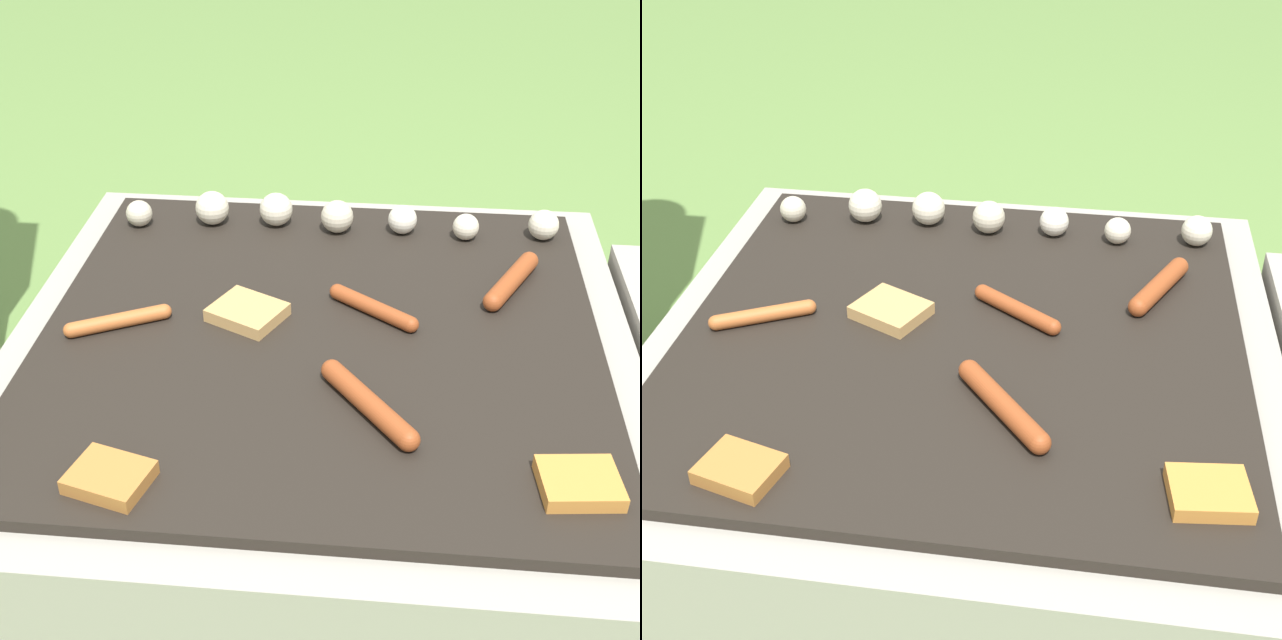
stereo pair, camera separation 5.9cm
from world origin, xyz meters
TOP-DOWN VIEW (x-y plane):
  - ground_plane at (0.00, 0.00)m, footprint 14.00×14.00m
  - grill at (0.00, 0.00)m, footprint 0.94×0.94m
  - sausage_front_center at (0.08, -0.18)m, footprint 0.14×0.16m
  - sausage_front_left at (0.08, 0.05)m, footprint 0.14×0.11m
  - sausage_back_left at (0.29, 0.15)m, footprint 0.10×0.16m
  - sausage_mid_left at (-0.30, -0.02)m, footprint 0.15×0.09m
  - bread_slice_left at (-0.22, -0.34)m, footprint 0.11×0.10m
  - bread_slice_center at (0.33, -0.30)m, footprint 0.10×0.09m
  - bread_slice_right at (-0.11, 0.03)m, footprint 0.13×0.12m
  - mushroom_row at (-0.02, 0.32)m, footprint 0.76×0.08m

SIDE VIEW (x-z plane):
  - ground_plane at x=0.00m, z-range 0.00..0.00m
  - grill at x=0.00m, z-range 0.00..0.39m
  - bread_slice_left at x=-0.22m, z-range 0.39..0.41m
  - bread_slice_center at x=0.33m, z-range 0.39..0.41m
  - bread_slice_right at x=-0.11m, z-range 0.39..0.41m
  - sausage_mid_left at x=-0.30m, z-range 0.39..0.41m
  - sausage_front_left at x=0.08m, z-range 0.39..0.41m
  - sausage_front_center at x=0.08m, z-range 0.39..0.42m
  - sausage_back_left at x=0.29m, z-range 0.39..0.42m
  - mushroom_row at x=-0.02m, z-range 0.39..0.45m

